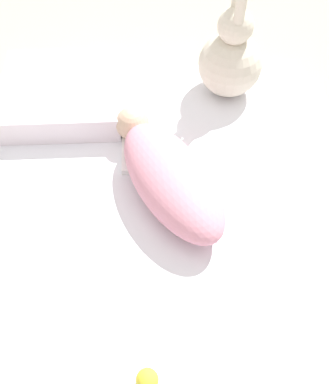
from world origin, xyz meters
name	(u,v)px	position (x,y,z in m)	size (l,w,h in m)	color
ground_plane	(158,242)	(0.00, 0.00, 0.00)	(12.00, 12.00, 0.00)	#B2A893
bed_mattress	(158,227)	(0.00, 0.00, 0.09)	(1.28, 1.08, 0.18)	white
burp_cloth	(148,148)	(0.23, 0.02, 0.19)	(0.20, 0.16, 0.02)	white
swaddled_baby	(168,175)	(0.07, -0.03, 0.25)	(0.53, 0.38, 0.14)	pink
pillow	(62,94)	(0.45, 0.30, 0.23)	(0.36, 0.39, 0.09)	white
bunny_plush	(231,59)	(0.50, -0.26, 0.31)	(0.21, 0.21, 0.39)	beige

